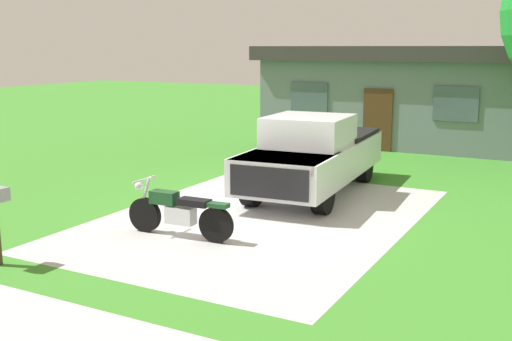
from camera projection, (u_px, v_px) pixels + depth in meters
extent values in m
plane|color=#3C862A|center=(261.00, 218.00, 12.81)|extent=(80.00, 80.00, 0.00)
cube|color=#B7B7B7|center=(261.00, 217.00, 12.81)|extent=(5.85, 8.36, 0.01)
cube|color=beige|center=(35.00, 333.00, 7.63)|extent=(36.00, 1.80, 0.01)
cylinder|color=black|center=(145.00, 215.00, 11.78)|extent=(0.66, 0.15, 0.66)
cylinder|color=black|center=(216.00, 225.00, 11.12)|extent=(0.66, 0.15, 0.66)
cube|color=silver|center=(181.00, 215.00, 11.42)|extent=(0.57, 0.28, 0.32)
cube|color=#194723|center=(164.00, 197.00, 11.51)|extent=(0.53, 0.28, 0.24)
cube|color=black|center=(194.00, 202.00, 11.24)|extent=(0.61, 0.31, 0.12)
cube|color=#194723|center=(216.00, 205.00, 11.05)|extent=(0.49, 0.22, 0.08)
cylinder|color=silver|center=(144.00, 196.00, 11.71)|extent=(0.33, 0.07, 0.77)
cylinder|color=silver|center=(144.00, 179.00, 11.64)|extent=(0.07, 0.70, 0.04)
sphere|color=silver|center=(139.00, 186.00, 11.72)|extent=(0.16, 0.16, 0.16)
cylinder|color=black|center=(323.00, 194.00, 13.04)|extent=(0.36, 0.86, 0.84)
cylinder|color=black|center=(252.00, 187.00, 13.69)|extent=(0.36, 0.86, 0.84)
cylinder|color=black|center=(364.00, 166.00, 16.17)|extent=(0.36, 0.86, 0.84)
cylinder|color=black|center=(305.00, 161.00, 16.83)|extent=(0.36, 0.86, 0.84)
cube|color=silver|center=(314.00, 160.00, 14.90)|extent=(2.41, 5.73, 0.80)
cube|color=silver|center=(286.00, 160.00, 13.19)|extent=(2.04, 2.04, 0.20)
cube|color=silver|center=(309.00, 131.00, 14.40)|extent=(1.94, 2.03, 0.70)
cube|color=#3F4C56|center=(297.00, 140.00, 13.70)|extent=(1.71, 0.29, 0.60)
cube|color=black|center=(333.00, 141.00, 16.24)|extent=(2.07, 2.53, 0.50)
cube|color=black|center=(269.00, 182.00, 12.41)|extent=(1.70, 0.23, 0.64)
cube|color=slate|center=(399.00, 101.00, 22.99)|extent=(9.00, 5.00, 3.00)
cube|color=#383333|center=(401.00, 53.00, 22.64)|extent=(9.60, 5.60, 0.50)
cube|color=#4C2D19|center=(378.00, 120.00, 20.89)|extent=(1.00, 0.08, 2.10)
cube|color=#4C5966|center=(309.00, 98.00, 21.93)|extent=(1.40, 0.06, 1.10)
cube|color=#4C5966|center=(456.00, 104.00, 19.59)|extent=(1.40, 0.06, 1.10)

